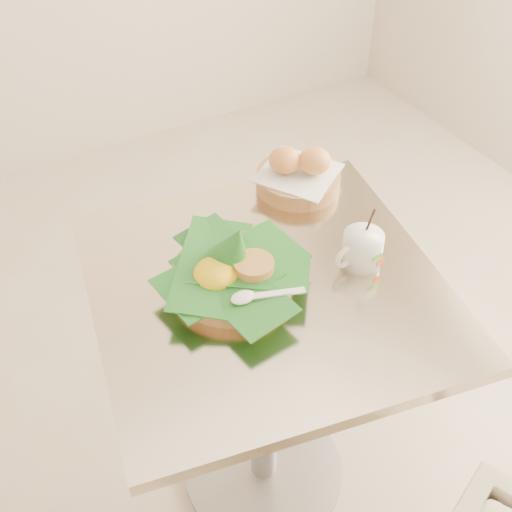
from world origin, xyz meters
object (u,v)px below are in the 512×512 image
bread_basket (298,174)px  rice_basket (232,269)px  coffee_mug (362,248)px  cafe_table (265,352)px

bread_basket → rice_basket: bearing=-142.9°
rice_basket → coffee_mug: size_ratio=2.08×
bread_basket → coffee_mug: 0.29m
rice_basket → bread_basket: rice_basket is taller
cafe_table → bread_basket: size_ratio=3.39×
rice_basket → bread_basket: (0.29, 0.22, -0.00)m
cafe_table → coffee_mug: bearing=-11.5°
cafe_table → rice_basket: size_ratio=2.66×
bread_basket → coffee_mug: bearing=-95.2°
rice_basket → bread_basket: size_ratio=1.28×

